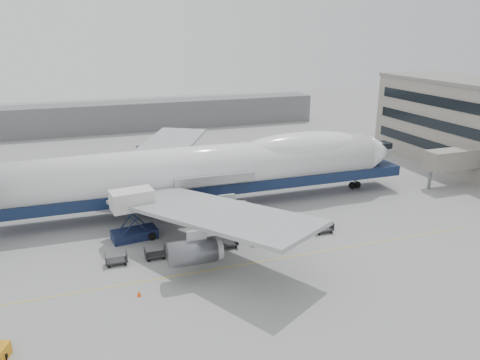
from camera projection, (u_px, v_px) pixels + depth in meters
name	position (u px, v px, depth m)	size (l,w,h in m)	color
ground	(228.00, 242.00, 55.52)	(260.00, 260.00, 0.00)	gray
apron_line	(245.00, 264.00, 50.13)	(60.00, 0.15, 0.01)	gold
hangar	(101.00, 118.00, 114.18)	(110.00, 8.00, 7.00)	slate
airliner	(206.00, 169.00, 64.78)	(67.00, 55.30, 19.98)	white
catering_truck	(133.00, 212.00, 55.26)	(5.58, 4.17, 6.16)	#162144
traffic_cone	(139.00, 293.00, 44.08)	(0.39, 0.39, 0.58)	#F64A0C
dolly_0	(116.00, 260.00, 49.96)	(2.30, 1.35, 1.30)	#2D2D30
dolly_1	(155.00, 254.00, 51.27)	(2.30, 1.35, 1.30)	#2D2D30
dolly_2	(192.00, 248.00, 52.58)	(2.30, 1.35, 1.30)	#2D2D30
dolly_3	(227.00, 243.00, 53.89)	(2.30, 1.35, 1.30)	#2D2D30
dolly_4	(261.00, 238.00, 55.20)	(2.30, 1.35, 1.30)	#2D2D30
dolly_5	(293.00, 233.00, 56.51)	(2.30, 1.35, 1.30)	#2D2D30
dolly_6	(323.00, 229.00, 57.82)	(2.30, 1.35, 1.30)	#2D2D30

